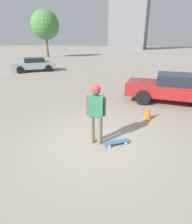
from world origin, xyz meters
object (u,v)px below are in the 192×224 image
object	(u,v)px
person	(96,110)
car_parked_near	(177,88)
traffic_cone	(148,112)
car_parked_far	(34,64)
skateboard	(116,142)

from	to	relation	value
person	car_parked_near	bearing A→B (deg)	56.15
car_parked_near	traffic_cone	distance (m)	2.80
car_parked_near	car_parked_far	world-z (taller)	car_parked_near
car_parked_near	traffic_cone	xyz separation A→B (m)	(-2.57, 1.01, -0.45)
skateboard	car_parked_far	xyz separation A→B (m)	(9.95, 11.49, 0.63)
car_parked_near	traffic_cone	size ratio (longest dim) A/B	8.31
traffic_cone	car_parked_near	bearing A→B (deg)	-21.48
skateboard	car_parked_far	bearing A→B (deg)	-82.27
skateboard	traffic_cone	world-z (taller)	traffic_cone
person	car_parked_near	distance (m)	5.38
skateboard	car_parked_near	world-z (taller)	car_parked_near
traffic_cone	car_parked_far	bearing A→B (deg)	57.27
car_parked_near	traffic_cone	world-z (taller)	car_parked_near
person	car_parked_near	size ratio (longest dim) A/B	0.37
person	skateboard	xyz separation A→B (m)	(0.15, -0.58, -0.97)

